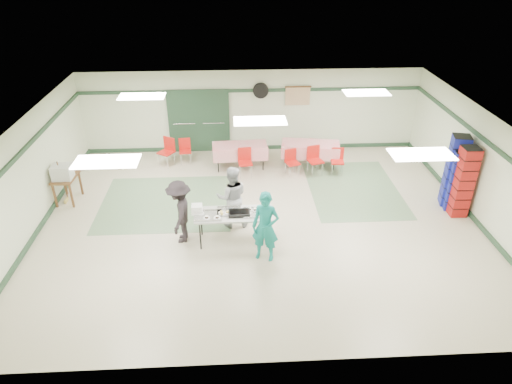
{
  "coord_description": "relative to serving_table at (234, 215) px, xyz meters",
  "views": [
    {
      "loc": [
        -0.63,
        -9.85,
        6.34
      ],
      "look_at": [
        -0.11,
        -0.3,
        0.99
      ],
      "focal_mm": 32.0,
      "sensor_mm": 36.0,
      "label": 1
    }
  ],
  "objects": [
    {
      "name": "floor",
      "position": [
        0.65,
        0.88,
        -0.72
      ],
      "size": [
        11.0,
        11.0,
        0.0
      ],
      "primitive_type": "plane",
      "color": "#BDB198",
      "rests_on": "ground"
    },
    {
      "name": "ceiling",
      "position": [
        0.65,
        0.88,
        1.98
      ],
      "size": [
        11.0,
        11.0,
        0.0
      ],
      "primitive_type": "plane",
      "rotation": [
        3.14,
        0.0,
        0.0
      ],
      "color": "silver",
      "rests_on": "wall_back"
    },
    {
      "name": "wall_back",
      "position": [
        0.65,
        5.38,
        0.63
      ],
      "size": [
        11.0,
        0.0,
        11.0
      ],
      "primitive_type": "plane",
      "rotation": [
        1.57,
        0.0,
        0.0
      ],
      "color": "beige",
      "rests_on": "floor"
    },
    {
      "name": "wall_front",
      "position": [
        0.65,
        -3.62,
        0.63
      ],
      "size": [
        11.0,
        0.0,
        11.0
      ],
      "primitive_type": "plane",
      "rotation": [
        -1.57,
        0.0,
        0.0
      ],
      "color": "beige",
      "rests_on": "floor"
    },
    {
      "name": "wall_left",
      "position": [
        -4.85,
        0.88,
        0.63
      ],
      "size": [
        0.0,
        9.0,
        9.0
      ],
      "primitive_type": "plane",
      "rotation": [
        1.57,
        0.0,
        1.57
      ],
      "color": "beige",
      "rests_on": "floor"
    },
    {
      "name": "wall_right",
      "position": [
        6.15,
        0.88,
        0.63
      ],
      "size": [
        0.0,
        9.0,
        9.0
      ],
      "primitive_type": "plane",
      "rotation": [
        1.57,
        0.0,
        -1.57
      ],
      "color": "beige",
      "rests_on": "floor"
    },
    {
      "name": "trim_back",
      "position": [
        0.65,
        5.35,
        1.33
      ],
      "size": [
        11.0,
        0.06,
        0.1
      ],
      "primitive_type": "cube",
      "color": "#213D29",
      "rests_on": "wall_back"
    },
    {
      "name": "baseboard_back",
      "position": [
        0.65,
        5.35,
        -0.66
      ],
      "size": [
        11.0,
        0.06,
        0.12
      ],
      "primitive_type": "cube",
      "color": "#213D29",
      "rests_on": "floor"
    },
    {
      "name": "trim_left",
      "position": [
        -4.82,
        0.88,
        1.33
      ],
      "size": [
        0.06,
        9.0,
        0.1
      ],
      "primitive_type": "cube",
      "rotation": [
        0.0,
        0.0,
        1.57
      ],
      "color": "#213D29",
      "rests_on": "wall_back"
    },
    {
      "name": "baseboard_left",
      "position": [
        -4.82,
        0.88,
        -0.66
      ],
      "size": [
        0.06,
        9.0,
        0.12
      ],
      "primitive_type": "cube",
      "rotation": [
        0.0,
        0.0,
        1.57
      ],
      "color": "#213D29",
      "rests_on": "floor"
    },
    {
      "name": "trim_right",
      "position": [
        6.12,
        0.88,
        1.33
      ],
      "size": [
        0.06,
        9.0,
        0.1
      ],
      "primitive_type": "cube",
      "rotation": [
        0.0,
        0.0,
        1.57
      ],
      "color": "#213D29",
      "rests_on": "wall_back"
    },
    {
      "name": "baseboard_right",
      "position": [
        6.12,
        0.88,
        -0.66
      ],
      "size": [
        0.06,
        9.0,
        0.12
      ],
      "primitive_type": "cube",
      "rotation": [
        0.0,
        0.0,
        1.57
      ],
      "color": "#213D29",
      "rests_on": "floor"
    },
    {
      "name": "green_patch_a",
      "position": [
        -1.85,
        1.88,
        -0.71
      ],
      "size": [
        3.5,
        3.0,
        0.01
      ],
      "primitive_type": "cube",
      "color": "gray",
      "rests_on": "floor"
    },
    {
      "name": "green_patch_b",
      "position": [
        3.45,
        2.38,
        -0.71
      ],
      "size": [
        2.5,
        3.5,
        0.01
      ],
      "primitive_type": "cube",
      "color": "gray",
      "rests_on": "floor"
    },
    {
      "name": "double_door_left",
      "position": [
        -1.55,
        5.32,
        0.33
      ],
      "size": [
        0.9,
        0.06,
        2.1
      ],
      "primitive_type": "cube",
      "color": "gray",
      "rests_on": "floor"
    },
    {
      "name": "double_door_right",
      "position": [
        -0.6,
        5.32,
        0.33
      ],
      "size": [
        0.9,
        0.06,
        2.1
      ],
      "primitive_type": "cube",
      "color": "gray",
      "rests_on": "floor"
    },
    {
      "name": "door_frame",
      "position": [
        -1.08,
        5.3,
        0.33
      ],
      "size": [
        2.0,
        0.03,
        2.15
      ],
      "primitive_type": "cube",
      "color": "#213D29",
      "rests_on": "floor"
    },
    {
      "name": "wall_fan",
      "position": [
        0.95,
        5.32,
        1.33
      ],
      "size": [
        0.5,
        0.1,
        0.5
      ],
      "primitive_type": "cylinder",
      "rotation": [
        1.57,
        0.0,
        0.0
      ],
      "color": "black",
      "rests_on": "wall_back"
    },
    {
      "name": "scroll_banner",
      "position": [
        2.15,
        5.32,
        1.13
      ],
      "size": [
        0.8,
        0.02,
        0.6
      ],
      "primitive_type": "cube",
      "color": "tan",
      "rests_on": "wall_back"
    },
    {
      "name": "serving_table",
      "position": [
        0.0,
        0.0,
        0.0
      ],
      "size": [
        1.83,
        0.76,
        0.76
      ],
      "rotation": [
        0.0,
        0.0,
        0.01
      ],
      "color": "#B9B9B4",
      "rests_on": "floor"
    },
    {
      "name": "sheet_tray_right",
      "position": [
        0.51,
        -0.02,
        0.06
      ],
      "size": [
        0.59,
        0.45,
        0.02
      ],
      "primitive_type": "cube",
      "rotation": [
        0.0,
        0.0,
        0.01
      ],
      "color": "silver",
      "rests_on": "serving_table"
    },
    {
      "name": "sheet_tray_mid",
      "position": [
        -0.11,
        0.07,
        0.06
      ],
      "size": [
        0.56,
        0.43,
        0.02
      ],
      "primitive_type": "cube",
      "rotation": [
        0.0,
        0.0,
        0.01
      ],
      "color": "silver",
      "rests_on": "serving_table"
    },
    {
      "name": "sheet_tray_left",
      "position": [
        -0.6,
        -0.09,
        0.06
      ],
      "size": [
        0.64,
        0.49,
        0.02
      ],
      "primitive_type": "cube",
      "rotation": [
        0.0,
        0.0,
        0.01
      ],
      "color": "silver",
      "rests_on": "serving_table"
    },
    {
      "name": "baking_pan",
      "position": [
        0.12,
        -0.06,
        0.08
      ],
      "size": [
        0.5,
        0.31,
        0.08
      ],
      "primitive_type": "cube",
      "rotation": [
        0.0,
        0.0,
        0.01
      ],
      "color": "black",
      "rests_on": "serving_table"
    },
    {
      "name": "foam_box_stack",
      "position": [
        -0.85,
        0.04,
        0.16
      ],
      "size": [
        0.25,
        0.23,
        0.22
      ],
      "primitive_type": "cube",
      "rotation": [
        0.0,
        0.0,
        0.01
      ],
      "color": "white",
      "rests_on": "serving_table"
    },
    {
      "name": "volunteer_teal",
      "position": [
        0.68,
        -0.71,
        0.12
      ],
      "size": [
        0.7,
        0.56,
        1.66
      ],
      "primitive_type": "imported",
      "rotation": [
        0.0,
        0.0,
        -0.31
      ],
      "color": "#12817D",
      "rests_on": "floor"
    },
    {
      "name": "volunteer_grey",
      "position": [
        -0.04,
        0.68,
        0.09
      ],
      "size": [
        0.81,
        0.65,
        1.61
      ],
      "primitive_type": "imported",
      "rotation": [
        0.0,
        0.0,
        3.19
      ],
      "color": "#949599",
      "rests_on": "floor"
    },
    {
      "name": "volunteer_dark",
      "position": [
        -1.26,
        0.1,
        0.07
      ],
      "size": [
        0.63,
        1.04,
        1.56
      ],
      "primitive_type": "imported",
      "rotation": [
        0.0,
        0.0,
        -1.62
      ],
      "color": "black",
      "rests_on": "floor"
    },
    {
      "name": "dining_table_a",
      "position": [
        2.42,
        3.98,
        -0.15
      ],
      "size": [
        1.87,
        1.05,
        0.77
      ],
      "rotation": [
        0.0,
        0.0,
        -0.16
      ],
      "color": "red",
      "rests_on": "floor"
    },
    {
      "name": "dining_table_b",
      "position": [
        0.22,
        3.98,
        -0.15
      ],
      "size": [
        1.71,
        0.84,
        0.77
      ],
      "rotation": [
        0.0,
        0.0,
        0.06
      ],
      "color": "red",
      "rests_on": "floor"
    },
    {
      "name": "chair_a",
      "position": [
        2.46,
        3.42,
        -0.17
      ],
      "size": [
        0.52,
        0.52,
        0.89
      ],
      "rotation": [
        0.0,
        0.0,
        0.29
      ],
      "color": "red",
      "rests_on": "floor"
    },
    {
      "name": "chair_b",
      "position": [
        1.76,
        3.41,
        -0.23
      ],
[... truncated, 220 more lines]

